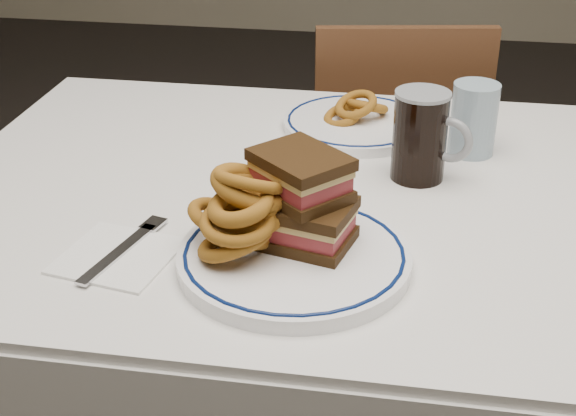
% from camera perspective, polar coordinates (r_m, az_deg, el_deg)
% --- Properties ---
extents(dining_table, '(1.27, 0.87, 0.75)m').
position_cam_1_polar(dining_table, '(1.26, 4.13, -3.06)').
color(dining_table, silver).
rests_on(dining_table, floor).
extents(chair_far, '(0.45, 0.45, 0.84)m').
position_cam_1_polar(chair_far, '(1.97, 7.33, 2.69)').
color(chair_far, '#422115').
rests_on(chair_far, floor).
extents(main_plate, '(0.30, 0.30, 0.02)m').
position_cam_1_polar(main_plate, '(1.02, 0.43, -3.53)').
color(main_plate, white).
rests_on(main_plate, dining_table).
extents(reuben_sandwich, '(0.15, 0.15, 0.12)m').
position_cam_1_polar(reuben_sandwich, '(1.01, 1.10, 0.63)').
color(reuben_sandwich, black).
rests_on(reuben_sandwich, main_plate).
extents(onion_rings_main, '(0.14, 0.14, 0.13)m').
position_cam_1_polar(onion_rings_main, '(1.00, -3.33, -0.29)').
color(onion_rings_main, brown).
rests_on(onion_rings_main, main_plate).
extents(ketchup_ramekin, '(0.06, 0.06, 0.04)m').
position_cam_1_polar(ketchup_ramekin, '(1.10, -1.36, 0.60)').
color(ketchup_ramekin, white).
rests_on(ketchup_ramekin, main_plate).
extents(beer_mug, '(0.12, 0.08, 0.14)m').
position_cam_1_polar(beer_mug, '(1.24, 9.48, 5.13)').
color(beer_mug, black).
rests_on(beer_mug, dining_table).
extents(water_glass, '(0.08, 0.08, 0.12)m').
position_cam_1_polar(water_glass, '(1.35, 13.06, 6.19)').
color(water_glass, '#90A8BA').
rests_on(water_glass, dining_table).
extents(far_plate, '(0.26, 0.26, 0.02)m').
position_cam_1_polar(far_plate, '(1.43, 4.87, 6.03)').
color(far_plate, white).
rests_on(far_plate, dining_table).
extents(onion_rings_far, '(0.12, 0.10, 0.07)m').
position_cam_1_polar(onion_rings_far, '(1.43, 4.86, 7.07)').
color(onion_rings_far, brown).
rests_on(onion_rings_far, far_plate).
extents(napkin_fork, '(0.16, 0.18, 0.01)m').
position_cam_1_polar(napkin_fork, '(1.07, -11.89, -3.23)').
color(napkin_fork, white).
rests_on(napkin_fork, dining_table).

